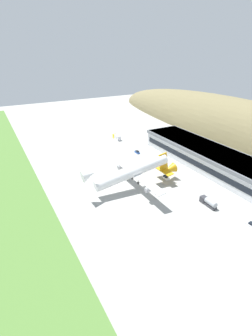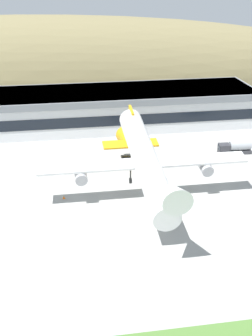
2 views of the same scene
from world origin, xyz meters
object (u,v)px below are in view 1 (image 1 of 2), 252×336
(terminal_building, at_px, (208,156))
(traffic_cone_0, at_px, (122,173))
(cargo_airplane, at_px, (134,172))
(box_truck, at_px, (117,137))
(service_car_1, at_px, (166,177))
(service_car_0, at_px, (252,225))
(service_car_2, at_px, (137,152))
(fuel_truck, at_px, (209,202))

(terminal_building, bearing_deg, traffic_cone_0, -107.24)
(terminal_building, height_order, cargo_airplane, cargo_airplane)
(box_truck, xyz_separation_m, traffic_cone_0, (47.62, -20.81, -1.24))
(service_car_1, xyz_separation_m, traffic_cone_0, (-14.95, -15.62, -0.40))
(terminal_building, xyz_separation_m, service_car_0, (45.43, -22.53, -5.00))
(service_car_2, bearing_deg, fuel_truck, -3.22)
(box_truck, distance_m, traffic_cone_0, 51.98)
(terminal_building, relative_size, service_car_2, 20.61)
(service_car_1, xyz_separation_m, box_truck, (-62.57, 5.19, 0.84))
(terminal_building, relative_size, traffic_cone_0, 145.58)
(cargo_airplane, height_order, service_car_0, cargo_airplane)
(service_car_0, xyz_separation_m, box_truck, (-106.44, 0.21, 0.92))
(fuel_truck, bearing_deg, terminal_building, 137.02)
(terminal_building, bearing_deg, box_truck, -159.91)
(fuel_truck, relative_size, traffic_cone_0, 13.73)
(fuel_truck, distance_m, box_truck, 89.32)
(terminal_building, xyz_separation_m, cargo_airplane, (2.13, -45.44, 2.35))
(service_car_0, distance_m, traffic_cone_0, 62.32)
(cargo_airplane, bearing_deg, terminal_building, 92.69)
(service_car_0, xyz_separation_m, service_car_2, (-78.55, -0.33, 0.01))
(service_car_2, relative_size, traffic_cone_0, 7.06)
(cargo_airplane, relative_size, box_truck, 5.54)
(cargo_airplane, xyz_separation_m, box_truck, (-63.14, 23.13, -6.43))
(service_car_1, bearing_deg, fuel_truck, 2.58)
(service_car_2, relative_size, fuel_truck, 0.51)
(box_truck, relative_size, traffic_cone_0, 14.35)
(terminal_building, distance_m, traffic_cone_0, 45.47)
(service_car_0, height_order, box_truck, box_truck)
(service_car_1, xyz_separation_m, fuel_truck, (26.66, 1.20, 0.80))
(cargo_airplane, distance_m, traffic_cone_0, 17.47)
(service_car_2, distance_m, traffic_cone_0, 28.30)
(terminal_building, height_order, service_car_0, terminal_building)
(service_car_2, bearing_deg, box_truck, 178.90)
(fuel_truck, relative_size, box_truck, 0.96)
(terminal_building, distance_m, service_car_0, 50.96)
(cargo_airplane, height_order, traffic_cone_0, cargo_airplane)
(service_car_1, bearing_deg, traffic_cone_0, -133.74)
(cargo_airplane, distance_m, service_car_1, 19.36)
(service_car_0, relative_size, service_car_2, 1.10)
(cargo_airplane, distance_m, service_car_2, 42.51)
(service_car_1, bearing_deg, box_truck, 175.25)
(terminal_building, relative_size, service_car_0, 18.67)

